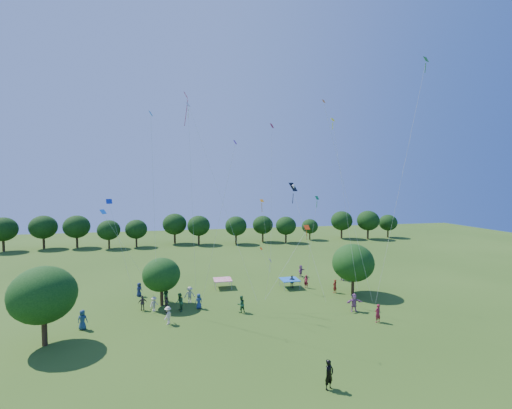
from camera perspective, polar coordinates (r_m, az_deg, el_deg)
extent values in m
plane|color=#37581A|center=(24.37, 8.04, -28.92)|extent=(160.00, 160.00, 0.00)
cylinder|color=#422B19|center=(34.09, -31.78, -17.76)|extent=(0.41, 0.41, 2.01)
ellipsoid|color=#174212|center=(33.11, -31.95, -12.64)|extent=(5.06, 5.06, 4.56)
cylinder|color=#422B19|center=(39.41, -15.44, -14.75)|extent=(0.34, 0.34, 1.66)
ellipsoid|color=#174212|center=(38.70, -15.50, -11.20)|extent=(3.99, 3.99, 3.59)
cylinder|color=#422B19|center=(43.28, 15.81, -13.08)|extent=(0.35, 0.35, 1.68)
ellipsoid|color=#174212|center=(42.55, 15.88, -9.31)|extent=(4.90, 4.90, 4.41)
cylinder|color=#422B19|center=(82.75, -36.49, -5.58)|extent=(0.44, 0.44, 2.15)
ellipsoid|color=#12330E|center=(82.34, -36.57, -3.33)|extent=(5.17, 5.17, 4.65)
cylinder|color=#422B19|center=(81.84, -31.86, -5.52)|extent=(0.45, 0.45, 2.17)
ellipsoid|color=#12330E|center=(81.43, -31.94, -3.22)|extent=(5.22, 5.22, 4.70)
cylinder|color=#422B19|center=(79.63, -27.65, -5.63)|extent=(0.44, 0.44, 2.15)
ellipsoid|color=#12330E|center=(79.21, -27.72, -3.29)|extent=(5.17, 5.17, 4.65)
cylinder|color=#422B19|center=(75.95, -23.29, -6.05)|extent=(0.38, 0.38, 1.87)
ellipsoid|color=#12330E|center=(75.55, -23.34, -3.93)|extent=(4.48, 4.48, 4.03)
cylinder|color=#422B19|center=(75.73, -19.30, -6.00)|extent=(0.38, 0.38, 1.84)
ellipsoid|color=#12330E|center=(75.34, -19.34, -3.90)|extent=(4.42, 4.42, 3.98)
cylinder|color=#422B19|center=(77.52, -13.38, -5.58)|extent=(0.44, 0.44, 2.14)
ellipsoid|color=#12330E|center=(77.08, -13.41, -3.19)|extent=(5.14, 5.14, 4.63)
cylinder|color=#422B19|center=(75.45, -9.51, -5.82)|extent=(0.42, 0.42, 2.03)
ellipsoid|color=#12330E|center=(75.02, -9.53, -3.50)|extent=(4.86, 4.86, 4.37)
cylinder|color=#422B19|center=(75.15, -3.36, -5.84)|extent=(0.40, 0.40, 1.96)
ellipsoid|color=#12330E|center=(74.74, -3.36, -3.59)|extent=(4.71, 4.71, 4.24)
cylinder|color=#422B19|center=(77.87, 1.13, -5.53)|extent=(0.39, 0.39, 1.91)
ellipsoid|color=#12330E|center=(77.47, 1.13, -3.41)|extent=(4.59, 4.59, 4.13)
cylinder|color=#422B19|center=(77.06, 5.00, -5.65)|extent=(0.39, 0.39, 1.89)
ellipsoid|color=#12330E|center=(76.66, 5.01, -3.53)|extent=(4.54, 4.54, 4.08)
cylinder|color=#422B19|center=(81.63, 8.95, -5.28)|extent=(0.33, 0.33, 1.58)
ellipsoid|color=#12330E|center=(81.30, 8.97, -3.60)|extent=(3.80, 3.80, 3.42)
cylinder|color=#422B19|center=(85.08, 14.06, -4.80)|extent=(0.44, 0.44, 2.13)
ellipsoid|color=#12330E|center=(84.69, 14.09, -2.63)|extent=(5.12, 5.12, 4.61)
cylinder|color=#422B19|center=(86.11, 18.14, -4.75)|extent=(0.45, 0.45, 2.18)
ellipsoid|color=#12330E|center=(85.71, 18.18, -2.55)|extent=(5.24, 5.24, 4.72)
cylinder|color=#422B19|center=(90.19, 21.12, -4.57)|extent=(0.37, 0.37, 1.81)
ellipsoid|color=#12330E|center=(89.86, 21.15, -2.83)|extent=(4.35, 4.35, 3.91)
cube|color=red|center=(44.21, -5.58, -12.34)|extent=(2.20, 2.20, 0.08)
cylinder|color=#999999|center=(43.30, -6.77, -13.37)|extent=(0.05, 0.05, 1.10)
cylinder|color=#999999|center=(43.52, -4.08, -13.27)|extent=(0.05, 0.05, 1.10)
cylinder|color=#999999|center=(45.21, -7.02, -12.65)|extent=(0.05, 0.05, 1.10)
cylinder|color=#999999|center=(45.42, -4.45, -12.56)|extent=(0.05, 0.05, 1.10)
cube|color=blue|center=(44.23, 5.63, -12.33)|extent=(2.20, 2.20, 0.08)
cylinder|color=#999999|center=(43.16, 4.75, -13.42)|extent=(0.05, 0.05, 1.10)
cylinder|color=#999999|center=(43.77, 7.32, -13.19)|extent=(0.05, 0.05, 1.10)
cylinder|color=#999999|center=(45.00, 3.98, -12.71)|extent=(0.05, 0.05, 1.10)
cylinder|color=#999999|center=(45.58, 6.46, -12.51)|extent=(0.05, 0.05, 1.10)
imported|color=black|center=(24.65, 12.09, -25.99)|extent=(0.84, 0.73, 1.90)
imported|color=navy|center=(37.68, -9.52, -15.60)|extent=(0.86, 0.63, 1.57)
imported|color=maroon|center=(44.43, 8.36, -12.59)|extent=(0.71, 0.71, 1.64)
imported|color=#2B6029|center=(40.46, -14.87, -14.26)|extent=(0.85, 0.51, 1.66)
imported|color=#B9B594|center=(39.47, -10.99, -14.55)|extent=(1.20, 0.58, 1.80)
imported|color=#3D3331|center=(44.14, 6.03, -12.69)|extent=(1.03, 0.73, 1.61)
imported|color=#925586|center=(49.47, 7.48, -10.92)|extent=(1.51, 1.43, 1.65)
imported|color=navy|center=(35.89, -26.95, -16.74)|extent=(0.92, 0.56, 1.77)
imported|color=maroon|center=(35.74, 19.63, -16.69)|extent=(0.74, 0.59, 1.73)
imported|color=#275D30|center=(37.24, -12.60, -15.63)|extent=(0.64, 0.99, 1.87)
imported|color=beige|center=(34.42, -14.48, -17.46)|extent=(0.94, 1.18, 1.66)
imported|color=#463D38|center=(38.55, -18.38, -15.31)|extent=(0.97, 0.58, 1.54)
imported|color=#A05D8B|center=(37.79, 16.03, -15.41)|extent=(1.74, 0.69, 1.84)
imported|color=navy|center=(43.14, -18.90, -13.26)|extent=(0.83, 0.87, 1.58)
imported|color=maroon|center=(43.18, 13.00, -13.12)|extent=(0.71, 0.60, 1.62)
imported|color=#255830|center=(36.16, -2.52, -16.25)|extent=(0.96, 0.74, 1.73)
imported|color=beige|center=(37.96, -16.63, -15.59)|extent=(1.03, 1.00, 1.52)
imported|color=#37322C|center=(37.11, -14.68, -15.87)|extent=(0.71, 1.08, 1.69)
imported|color=#935694|center=(48.62, 14.16, -11.26)|extent=(1.06, 1.61, 1.62)
cube|color=black|center=(38.82, 6.20, 2.93)|extent=(1.23, 1.24, 0.97)
cube|color=black|center=(38.90, 6.17, 1.00)|extent=(0.07, 0.27, 1.18)
sphere|color=white|center=(38.76, 6.23, 3.08)|extent=(0.35, 0.35, 0.35)
cylinder|color=white|center=(38.76, 6.23, 2.66)|extent=(0.26, 0.50, 0.32)
cylinder|color=white|center=(38.76, 6.23, 2.66)|extent=(0.26, 0.50, 0.32)
cylinder|color=beige|center=(37.07, 8.75, -6.35)|extent=(1.73, 5.46, 10.96)
cube|color=red|center=(42.16, -11.60, 17.39)|extent=(0.47, 0.83, 0.70)
cube|color=red|center=(41.77, -11.57, 14.71)|extent=(0.47, 0.52, 2.94)
cylinder|color=beige|center=(36.86, -6.17, 1.97)|extent=(6.63, 8.51, 21.64)
cube|color=red|center=(47.20, 2.68, 12.98)|extent=(0.71, 0.79, 0.62)
cylinder|color=beige|center=(45.76, 2.56, 0.79)|extent=(0.58, 1.58, 19.29)
cube|color=orange|center=(34.70, 11.22, 16.52)|extent=(0.42, 0.39, 0.32)
cylinder|color=beige|center=(34.63, 15.18, 0.00)|extent=(5.18, 0.72, 19.49)
cube|color=orange|center=(42.87, 0.99, 0.65)|extent=(0.54, 0.46, 0.34)
cube|color=orange|center=(42.97, 0.97, -0.52)|extent=(0.17, 0.26, 1.17)
cylinder|color=beige|center=(44.45, 1.71, -5.65)|extent=(1.60, 1.85, 9.48)
cube|color=#2E7B16|center=(36.56, 26.47, 20.86)|extent=(0.62, 0.46, 0.50)
cube|color=#2E7B16|center=(36.38, 26.39, 19.72)|extent=(0.13, 0.19, 0.80)
cylinder|color=beige|center=(35.00, 22.80, 2.51)|extent=(2.90, 2.64, 22.68)
cube|color=blue|center=(42.34, -24.13, -1.10)|extent=(0.74, 0.79, 0.50)
cylinder|color=beige|center=(42.84, -20.87, -6.98)|extent=(4.59, 0.75, 8.36)
cube|color=purple|center=(30.09, -3.50, 10.34)|extent=(0.39, 0.47, 0.35)
cylinder|color=beige|center=(31.54, -6.48, -4.14)|extent=(2.90, 3.22, 15.19)
cube|color=white|center=(39.50, -11.26, 16.01)|extent=(0.53, 0.59, 0.43)
cube|color=white|center=(39.37, -11.25, 14.73)|extent=(0.11, 0.26, 1.13)
cylinder|color=beige|center=(37.85, -10.62, 0.87)|extent=(0.61, 1.49, 20.18)
cube|color=#0C91BF|center=(36.82, -17.13, 14.30)|extent=(0.41, 0.61, 0.49)
cylinder|color=beige|center=(36.62, -16.63, -0.58)|extent=(0.26, 0.84, 18.55)
cube|color=#EB3D0D|center=(37.33, 8.48, -3.79)|extent=(0.65, 0.50, 0.46)
cube|color=#EB3D0D|center=(37.49, 8.45, -5.09)|extent=(0.18, 0.22, 0.97)
cylinder|color=beige|center=(36.49, 5.14, -9.77)|extent=(4.99, 1.48, 6.84)
cube|color=#FF580D|center=(46.34, 0.87, -7.36)|extent=(0.49, 0.49, 0.30)
cylinder|color=beige|center=(46.26, 1.60, -9.43)|extent=(0.95, 1.12, 2.92)
cube|color=#F7F315|center=(41.25, 12.69, 13.62)|extent=(0.57, 0.49, 0.39)
cube|color=#F7F315|center=(41.18, 12.64, 12.66)|extent=(0.11, 0.19, 0.77)
cylinder|color=beige|center=(39.71, 14.61, 0.01)|extent=(1.85, 2.99, 18.91)
cube|color=#198A3E|center=(43.60, 10.14, 1.10)|extent=(0.62, 0.55, 0.46)
cube|color=#198A3E|center=(43.68, 10.10, 0.06)|extent=(0.11, 0.22, 0.91)
cylinder|color=beige|center=(45.00, 9.30, -5.38)|extent=(0.43, 2.17, 9.80)
cube|color=#1230B5|center=(39.62, -23.29, 0.48)|extent=(0.67, 0.52, 0.51)
cylinder|color=beige|center=(38.74, -21.46, -7.09)|extent=(2.76, 2.49, 9.66)
cube|color=#66199B|center=(32.21, 2.40, -9.30)|extent=(0.29, 0.41, 0.33)
cylinder|color=beige|center=(34.20, 1.94, -12.69)|extent=(0.24, 2.94, 4.50)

